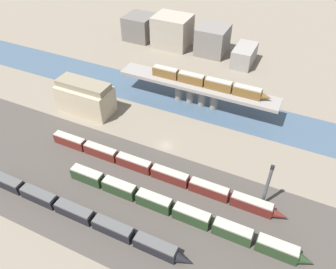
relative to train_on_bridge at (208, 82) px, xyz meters
name	(u,v)px	position (x,y,z in m)	size (l,w,h in m)	color
ground_plane	(166,146)	(-4.23, -27.74, -10.68)	(400.00, 400.00, 0.00)	#756B5B
railbed_yard	(130,196)	(-4.23, -51.74, -10.68)	(280.00, 42.00, 0.01)	#423D38
river_water	(196,103)	(-4.23, 0.00, -10.68)	(320.00, 19.73, 0.01)	#3D5166
bridge	(197,88)	(-4.23, 0.00, -3.78)	(63.21, 8.59, 8.81)	gray
train_on_bridge	(208,82)	(0.00, 0.00, 0.00)	(46.30, 2.98, 3.82)	brown
train_yard_near	(79,214)	(-12.84, -63.84, -8.98)	(64.65, 3.15, 3.48)	black
train_yard_mid	(177,210)	(10.61, -51.80, -8.68)	(70.05, 3.17, 4.06)	#23381E
train_yard_far	(156,171)	(-1.22, -41.16, -8.84)	(77.89, 2.79, 3.75)	#5B1E19
warehouse_building	(86,97)	(-40.29, -22.14, -4.68)	(20.61, 10.37, 12.63)	tan
signal_tower	(267,186)	(30.96, -38.29, -2.98)	(1.00, 0.88, 15.50)	#4C4C51
city_block_far_left	(140,27)	(-53.71, 44.19, -4.52)	(14.15, 14.81, 12.31)	#605B56
city_block_left	(172,31)	(-34.42, 43.29, -2.97)	(17.96, 14.78, 15.42)	gray
city_block_center	(213,40)	(-13.28, 44.37, -4.06)	(14.04, 15.10, 13.24)	slate
city_block_right	(244,55)	(4.01, 39.94, -6.47)	(8.89, 15.99, 8.42)	gray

